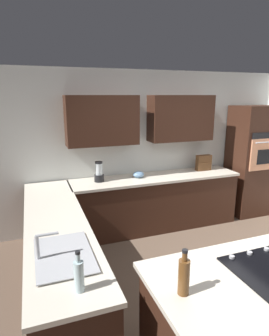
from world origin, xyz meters
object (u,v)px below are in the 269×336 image
object	(u,v)px
spice_rack	(204,163)
dish_soap_bottle	(79,275)
mixing_bowl	(138,174)
oil_bottle	(184,276)
wall_oven	(252,161)
sink_unit	(63,254)
blender	(99,173)

from	to	relation	value
spice_rack	dish_soap_bottle	world-z (taller)	dish_soap_bottle
mixing_bowl	oil_bottle	world-z (taller)	oil_bottle
mixing_bowl	oil_bottle	size ratio (longest dim) A/B	0.55
wall_oven	oil_bottle	world-z (taller)	wall_oven
wall_oven	sink_unit	xyz separation A→B (m)	(3.68, 1.93, -0.10)
wall_oven	spice_rack	distance (m)	1.00
dish_soap_bottle	oil_bottle	size ratio (longest dim) A/B	0.92
wall_oven	mixing_bowl	bearing A→B (deg)	-1.33
spice_rack	dish_soap_bottle	bearing A→B (deg)	43.64
wall_oven	oil_bottle	xyz separation A→B (m)	(2.97, 2.68, 0.02)
oil_bottle	wall_oven	bearing A→B (deg)	-137.91
wall_oven	mixing_bowl	xyz separation A→B (m)	(2.25, -0.05, -0.06)
wall_oven	dish_soap_bottle	distance (m)	4.35
wall_oven	blender	xyz separation A→B (m)	(2.90, -0.05, 0.02)
mixing_bowl	spice_rack	bearing A→B (deg)	-178.54
dish_soap_bottle	sink_unit	bearing A→B (deg)	-83.05
wall_oven	blender	distance (m)	2.90
wall_oven	spice_rack	bearing A→B (deg)	-4.81
wall_oven	blender	world-z (taller)	wall_oven
sink_unit	spice_rack	distance (m)	3.36
dish_soap_bottle	mixing_bowl	bearing A→B (deg)	-119.05
spice_rack	oil_bottle	bearing A→B (deg)	54.56
wall_oven	mixing_bowl	distance (m)	2.25
mixing_bowl	wall_oven	bearing A→B (deg)	178.67
wall_oven	dish_soap_bottle	size ratio (longest dim) A/B	6.69
sink_unit	spice_rack	bearing A→B (deg)	-143.00
dish_soap_bottle	oil_bottle	xyz separation A→B (m)	(-0.65, 0.27, 0.01)
wall_oven	oil_bottle	bearing A→B (deg)	42.09
mixing_bowl	dish_soap_bottle	xyz separation A→B (m)	(1.37, 2.47, 0.07)
wall_oven	sink_unit	bearing A→B (deg)	27.74
oil_bottle	spice_rack	bearing A→B (deg)	-125.44
blender	oil_bottle	bearing A→B (deg)	88.56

